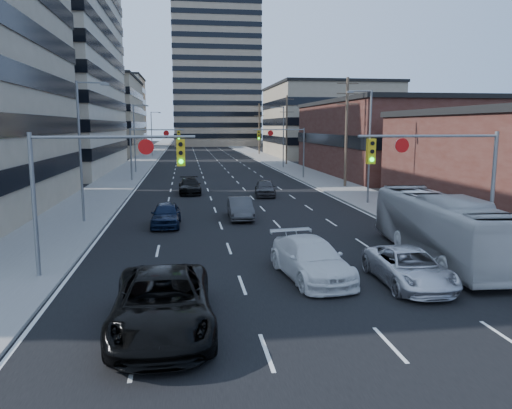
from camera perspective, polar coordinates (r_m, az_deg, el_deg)
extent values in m
plane|color=black|center=(14.85, 8.35, -16.00)|extent=(400.00, 400.00, 0.00)
cube|color=black|center=(143.08, -6.53, 6.44)|extent=(18.00, 300.00, 0.02)
cube|color=slate|center=(143.22, -11.16, 6.36)|extent=(5.00, 300.00, 0.15)
cube|color=slate|center=(143.85, -1.92, 6.53)|extent=(5.00, 300.00, 0.15)
cube|color=#ADA089|center=(76.85, -26.32, 13.88)|extent=(26.00, 34.00, 28.00)
cube|color=gray|center=(114.67, -18.41, 9.42)|extent=(20.00, 30.00, 16.00)
cube|color=#472119|center=(68.83, 16.00, 7.20)|extent=(20.00, 30.00, 9.00)
cube|color=gray|center=(104.96, 8.04, 9.32)|extent=(22.00, 28.00, 14.00)
cube|color=gray|center=(164.77, -4.74, 16.90)|extent=(26.00, 26.00, 58.00)
cube|color=#ADA089|center=(154.82, -17.28, 9.99)|extent=(24.00, 24.00, 20.00)
cube|color=gray|center=(147.34, 6.12, 8.85)|extent=(22.00, 22.00, 12.00)
cylinder|color=slate|center=(22.00, -24.01, -0.29)|extent=(0.18, 0.18, 6.00)
cylinder|color=slate|center=(21.09, -15.91, 7.43)|extent=(6.50, 0.12, 0.12)
cube|color=gold|center=(20.92, -8.59, 5.88)|extent=(0.35, 0.28, 1.10)
cylinder|color=black|center=(20.74, -8.61, 6.82)|extent=(0.18, 0.06, 0.18)
cylinder|color=black|center=(20.76, -8.59, 5.85)|extent=(0.18, 0.06, 0.18)
cylinder|color=#0CE526|center=(20.78, -8.57, 4.89)|extent=(0.18, 0.06, 0.18)
cylinder|color=white|center=(20.94, -12.46, 6.46)|extent=(0.64, 0.06, 0.64)
cylinder|color=slate|center=(25.31, 25.39, 0.74)|extent=(0.18, 0.18, 6.00)
cylinder|color=slate|center=(23.46, 19.16, 7.40)|extent=(6.50, 0.12, 0.12)
cube|color=gold|center=(22.40, 13.00, 5.95)|extent=(0.35, 0.28, 1.10)
cylinder|color=black|center=(22.24, 13.18, 6.83)|extent=(0.18, 0.06, 0.18)
cylinder|color=black|center=(22.26, 13.14, 5.93)|extent=(0.18, 0.06, 0.18)
cylinder|color=#0CE526|center=(22.28, 13.11, 5.03)|extent=(0.18, 0.06, 0.18)
cylinder|color=white|center=(22.91, 16.34, 6.51)|extent=(0.64, 0.06, 0.64)
cylinder|color=slate|center=(58.30, -14.11, 5.53)|extent=(0.18, 0.18, 6.00)
cylinder|color=slate|center=(57.97, -11.23, 8.38)|extent=(6.00, 0.12, 0.12)
cube|color=gold|center=(57.90, -8.82, 7.80)|extent=(0.35, 0.28, 1.10)
cylinder|color=black|center=(57.74, -8.83, 8.15)|extent=(0.18, 0.06, 0.18)
cylinder|color=black|center=(57.74, -8.82, 7.80)|extent=(0.18, 0.06, 0.18)
cylinder|color=#0CE526|center=(57.75, -8.81, 7.45)|extent=(0.18, 0.06, 0.18)
cylinder|color=white|center=(57.90, -10.22, 8.01)|extent=(0.64, 0.06, 0.64)
cylinder|color=slate|center=(59.63, 5.48, 5.83)|extent=(0.18, 0.18, 6.00)
cylinder|color=slate|center=(58.91, 2.65, 8.55)|extent=(6.00, 0.12, 0.12)
cube|color=gold|center=(58.52, 0.31, 7.92)|extent=(0.35, 0.28, 1.10)
cylinder|color=black|center=(58.36, 0.33, 8.26)|extent=(0.18, 0.06, 0.18)
cylinder|color=black|center=(58.37, 0.33, 7.92)|extent=(0.18, 0.06, 0.18)
cylinder|color=#0CE526|center=(58.37, 0.33, 7.57)|extent=(0.18, 0.06, 0.18)
cylinder|color=white|center=(58.71, 1.68, 8.16)|extent=(0.64, 0.06, 0.64)
cylinder|color=#4C3D2D|center=(51.49, 10.28, 8.02)|extent=(0.28, 0.28, 11.00)
cube|color=#4C3D2D|center=(51.65, 10.44, 13.46)|extent=(2.20, 0.10, 0.10)
cube|color=#4C3D2D|center=(51.58, 10.41, 12.35)|extent=(2.20, 0.10, 0.10)
cube|color=#4C3D2D|center=(51.52, 10.38, 11.24)|extent=(2.20, 0.10, 0.10)
cylinder|color=#4C3D2D|center=(80.52, 3.52, 8.45)|extent=(0.28, 0.28, 11.00)
cube|color=#4C3D2D|center=(80.63, 3.56, 11.93)|extent=(2.20, 0.10, 0.10)
cube|color=#4C3D2D|center=(80.58, 3.55, 11.22)|extent=(2.20, 0.10, 0.10)
cube|color=#4C3D2D|center=(80.55, 3.54, 10.51)|extent=(2.20, 0.10, 0.10)
cylinder|color=#4C3D2D|center=(110.08, 0.36, 8.61)|extent=(0.28, 0.28, 11.00)
cube|color=#4C3D2D|center=(110.16, 0.36, 11.16)|extent=(2.20, 0.10, 0.10)
cube|color=#4C3D2D|center=(110.12, 0.36, 10.64)|extent=(2.20, 0.10, 0.10)
cube|color=#4C3D2D|center=(110.10, 0.36, 10.12)|extent=(2.20, 0.10, 0.10)
cylinder|color=slate|center=(33.59, -19.44, 5.50)|extent=(0.16, 0.16, 9.00)
cylinder|color=slate|center=(33.48, -18.30, 13.09)|extent=(1.80, 0.10, 0.10)
cube|color=slate|center=(33.35, -16.90, 13.04)|extent=(0.50, 0.22, 0.14)
cylinder|color=slate|center=(68.23, -13.71, 7.27)|extent=(0.16, 0.16, 9.00)
cylinder|color=slate|center=(68.18, -13.08, 11.00)|extent=(1.80, 0.10, 0.10)
cube|color=slate|center=(68.11, -12.40, 10.95)|extent=(0.50, 0.22, 0.14)
cylinder|color=slate|center=(103.11, -11.84, 7.84)|extent=(0.16, 0.16, 9.00)
cylinder|color=slate|center=(103.08, -11.41, 10.30)|extent=(1.80, 0.10, 0.10)
cube|color=slate|center=(103.04, -10.96, 10.27)|extent=(0.50, 0.22, 0.14)
cylinder|color=slate|center=(40.58, 12.84, 6.30)|extent=(0.16, 0.16, 9.00)
cylinder|color=slate|center=(40.32, 11.84, 12.58)|extent=(1.80, 0.10, 0.10)
cube|color=slate|center=(40.05, 10.73, 12.52)|extent=(0.50, 0.22, 0.14)
cylinder|color=slate|center=(74.32, 3.15, 7.63)|extent=(0.16, 0.16, 9.00)
cylinder|color=slate|center=(74.18, 2.49, 11.04)|extent=(1.80, 0.10, 0.10)
cube|color=slate|center=(74.04, 1.87, 10.98)|extent=(0.50, 0.22, 0.14)
imported|color=black|center=(15.73, -10.65, -11.03)|extent=(3.11, 6.57, 1.81)
imported|color=silver|center=(20.82, 6.31, -6.21)|extent=(2.93, 5.81, 1.62)
imported|color=silver|center=(20.77, 17.09, -6.87)|extent=(2.48, 5.20, 1.43)
imported|color=#B8B8B8|center=(25.01, 20.36, -2.45)|extent=(3.15, 11.12, 3.06)
imported|color=black|center=(31.76, -10.25, -1.13)|extent=(1.86, 4.42, 1.49)
imported|color=#363739|center=(33.76, -1.81, -0.43)|extent=(1.61, 4.44, 1.45)
imported|color=black|center=(46.63, -7.59, 2.10)|extent=(2.10, 4.99, 1.44)
imported|color=#38373A|center=(44.67, 1.04, 1.92)|extent=(2.24, 4.54, 1.49)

